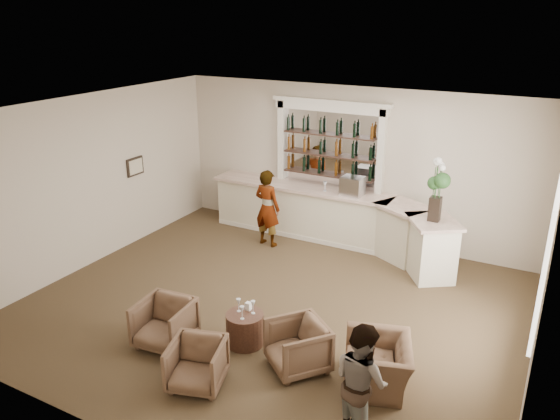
{
  "coord_description": "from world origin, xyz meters",
  "views": [
    {
      "loc": [
        3.97,
        -7.11,
        4.73
      ],
      "look_at": [
        -0.34,
        0.9,
        1.4
      ],
      "focal_mm": 35.0,
      "sensor_mm": 36.0,
      "label": 1
    }
  ],
  "objects_px": {
    "armchair_far": "(377,364)",
    "espresso_machine": "(352,186)",
    "cocktail_table": "(245,329)",
    "bar_counter": "(334,218)",
    "sommelier": "(267,208)",
    "armchair_center": "(197,364)",
    "armchair_left": "(164,323)",
    "flower_vase": "(437,186)",
    "armchair_right": "(298,346)",
    "guest": "(361,381)"
  },
  "relations": [
    {
      "from": "armchair_left",
      "to": "armchair_center",
      "type": "bearing_deg",
      "value": -34.43
    },
    {
      "from": "armchair_far",
      "to": "espresso_machine",
      "type": "distance_m",
      "value": 4.72
    },
    {
      "from": "sommelier",
      "to": "armchair_left",
      "type": "height_order",
      "value": "sommelier"
    },
    {
      "from": "sommelier",
      "to": "cocktail_table",
      "type": "bearing_deg",
      "value": 122.26
    },
    {
      "from": "armchair_center",
      "to": "armchair_far",
      "type": "bearing_deg",
      "value": 11.63
    },
    {
      "from": "armchair_left",
      "to": "armchair_far",
      "type": "relative_size",
      "value": 0.8
    },
    {
      "from": "cocktail_table",
      "to": "espresso_machine",
      "type": "relative_size",
      "value": 1.29
    },
    {
      "from": "guest",
      "to": "armchair_right",
      "type": "relative_size",
      "value": 1.92
    },
    {
      "from": "cocktail_table",
      "to": "flower_vase",
      "type": "height_order",
      "value": "flower_vase"
    },
    {
      "from": "bar_counter",
      "to": "sommelier",
      "type": "xyz_separation_m",
      "value": [
        -1.21,
        -0.74,
        0.25
      ]
    },
    {
      "from": "bar_counter",
      "to": "armchair_center",
      "type": "relative_size",
      "value": 7.93
    },
    {
      "from": "bar_counter",
      "to": "espresso_machine",
      "type": "relative_size",
      "value": 12.92
    },
    {
      "from": "armchair_center",
      "to": "armchair_far",
      "type": "relative_size",
      "value": 0.73
    },
    {
      "from": "cocktail_table",
      "to": "armchair_far",
      "type": "height_order",
      "value": "armchair_far"
    },
    {
      "from": "bar_counter",
      "to": "flower_vase",
      "type": "relative_size",
      "value": 4.85
    },
    {
      "from": "bar_counter",
      "to": "guest",
      "type": "height_order",
      "value": "guest"
    },
    {
      "from": "cocktail_table",
      "to": "armchair_center",
      "type": "height_order",
      "value": "armchair_center"
    },
    {
      "from": "armchair_center",
      "to": "espresso_machine",
      "type": "distance_m",
      "value": 5.4
    },
    {
      "from": "armchair_center",
      "to": "flower_vase",
      "type": "height_order",
      "value": "flower_vase"
    },
    {
      "from": "bar_counter",
      "to": "flower_vase",
      "type": "height_order",
      "value": "flower_vase"
    },
    {
      "from": "armchair_right",
      "to": "armchair_far",
      "type": "relative_size",
      "value": 0.78
    },
    {
      "from": "guest",
      "to": "armchair_left",
      "type": "relative_size",
      "value": 1.89
    },
    {
      "from": "guest",
      "to": "flower_vase",
      "type": "height_order",
      "value": "flower_vase"
    },
    {
      "from": "guest",
      "to": "espresso_machine",
      "type": "relative_size",
      "value": 3.37
    },
    {
      "from": "armchair_left",
      "to": "armchair_center",
      "type": "height_order",
      "value": "armchair_left"
    },
    {
      "from": "armchair_far",
      "to": "flower_vase",
      "type": "bearing_deg",
      "value": 163.53
    },
    {
      "from": "espresso_machine",
      "to": "flower_vase",
      "type": "distance_m",
      "value": 2.01
    },
    {
      "from": "sommelier",
      "to": "armchair_right",
      "type": "distance_m",
      "value": 4.38
    },
    {
      "from": "cocktail_table",
      "to": "guest",
      "type": "height_order",
      "value": "guest"
    },
    {
      "from": "sommelier",
      "to": "armchair_center",
      "type": "xyz_separation_m",
      "value": [
        1.49,
        -4.54,
        -0.5
      ]
    },
    {
      "from": "cocktail_table",
      "to": "armchair_left",
      "type": "xyz_separation_m",
      "value": [
        -1.04,
        -0.59,
        0.11
      ]
    },
    {
      "from": "sommelier",
      "to": "armchair_left",
      "type": "bearing_deg",
      "value": 105.0
    },
    {
      "from": "armchair_far",
      "to": "espresso_machine",
      "type": "bearing_deg",
      "value": -173.47
    },
    {
      "from": "guest",
      "to": "armchair_center",
      "type": "bearing_deg",
      "value": 37.57
    },
    {
      "from": "cocktail_table",
      "to": "armchair_right",
      "type": "xyz_separation_m",
      "value": [
        0.96,
        -0.17,
        0.1
      ]
    },
    {
      "from": "sommelier",
      "to": "flower_vase",
      "type": "xyz_separation_m",
      "value": [
        3.42,
        0.11,
        0.98
      ]
    },
    {
      "from": "flower_vase",
      "to": "armchair_right",
      "type": "bearing_deg",
      "value": -104.03
    },
    {
      "from": "armchair_right",
      "to": "armchair_left",
      "type": "bearing_deg",
      "value": -129.02
    },
    {
      "from": "cocktail_table",
      "to": "bar_counter",
      "type": "bearing_deg",
      "value": 94.51
    },
    {
      "from": "espresso_machine",
      "to": "armchair_right",
      "type": "bearing_deg",
      "value": -75.05
    },
    {
      "from": "bar_counter",
      "to": "armchair_left",
      "type": "distance_m",
      "value": 4.79
    },
    {
      "from": "armchair_center",
      "to": "armchair_far",
      "type": "distance_m",
      "value": 2.4
    },
    {
      "from": "flower_vase",
      "to": "sommelier",
      "type": "bearing_deg",
      "value": -178.13
    },
    {
      "from": "cocktail_table",
      "to": "armchair_far",
      "type": "bearing_deg",
      "value": 0.47
    },
    {
      "from": "sommelier",
      "to": "armchair_center",
      "type": "height_order",
      "value": "sommelier"
    },
    {
      "from": "espresso_machine",
      "to": "flower_vase",
      "type": "bearing_deg",
      "value": -16.71
    },
    {
      "from": "cocktail_table",
      "to": "espresso_machine",
      "type": "distance_m",
      "value": 4.31
    },
    {
      "from": "armchair_left",
      "to": "guest",
      "type": "bearing_deg",
      "value": -12.21
    },
    {
      "from": "espresso_machine",
      "to": "sommelier",
      "type": "bearing_deg",
      "value": -151.07
    },
    {
      "from": "armchair_right",
      "to": "guest",
      "type": "bearing_deg",
      "value": 5.78
    }
  ]
}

